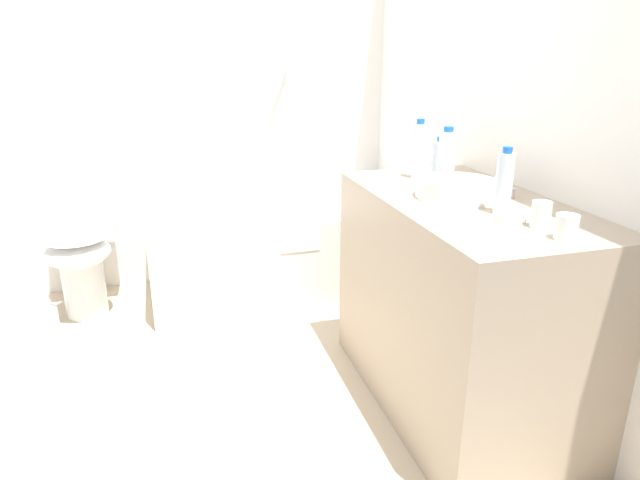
{
  "coord_description": "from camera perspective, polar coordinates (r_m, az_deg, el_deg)",
  "views": [
    {
      "loc": [
        0.07,
        -2.14,
        1.43
      ],
      "look_at": [
        0.73,
        0.15,
        0.6
      ],
      "focal_mm": 31.28,
      "sensor_mm": 36.0,
      "label": 1
    }
  ],
  "objects": [
    {
      "name": "ground_plane",
      "position": [
        2.57,
        -15.37,
        -15.26
      ],
      "size": [
        3.94,
        3.94,
        0.0
      ],
      "primitive_type": "plane",
      "color": "#C1AD8E"
    },
    {
      "name": "wall_back_tiled",
      "position": [
        3.51,
        -17.7,
        14.17
      ],
      "size": [
        3.34,
        0.1,
        2.34
      ],
      "primitive_type": "cube",
      "color": "white",
      "rests_on": "ground_plane"
    },
    {
      "name": "wall_right_mirror",
      "position": [
        2.6,
        18.52,
        12.62
      ],
      "size": [
        0.1,
        3.02,
        2.34
      ],
      "primitive_type": "cube",
      "color": "white",
      "rests_on": "ground_plane"
    },
    {
      "name": "bathtub",
      "position": [
        3.35,
        -4.67,
        -0.74
      ],
      "size": [
        1.44,
        0.71,
        1.34
      ],
      "color": "silver",
      "rests_on": "ground_plane"
    },
    {
      "name": "toilet",
      "position": [
        3.33,
        -23.35,
        -0.47
      ],
      "size": [
        0.38,
        0.5,
        0.74
      ],
      "rotation": [
        0.0,
        0.0,
        -1.6
      ],
      "color": "white",
      "rests_on": "ground_plane"
    },
    {
      "name": "vanity_counter",
      "position": [
        2.32,
        13.98,
        -6.55
      ],
      "size": [
        0.62,
        1.18,
        0.88
      ],
      "primitive_type": "cube",
      "color": "tan",
      "rests_on": "ground_plane"
    },
    {
      "name": "sink_basin",
      "position": [
        2.18,
        13.84,
        5.1
      ],
      "size": [
        0.31,
        0.31,
        0.07
      ],
      "primitive_type": "cylinder",
      "color": "white",
      "rests_on": "vanity_counter"
    },
    {
      "name": "sink_faucet",
      "position": [
        2.28,
        17.78,
        5.24
      ],
      "size": [
        0.14,
        0.15,
        0.07
      ],
      "color": "#B6B6BB",
      "rests_on": "vanity_counter"
    },
    {
      "name": "water_bottle_0",
      "position": [
        2.46,
        10.09,
        8.99
      ],
      "size": [
        0.06,
        0.06,
        0.26
      ],
      "color": "silver",
      "rests_on": "vanity_counter"
    },
    {
      "name": "water_bottle_1",
      "position": [
        2.48,
        12.15,
        8.07
      ],
      "size": [
        0.07,
        0.07,
        0.18
      ],
      "color": "silver",
      "rests_on": "vanity_counter"
    },
    {
      "name": "water_bottle_2",
      "position": [
        1.99,
        18.31,
        5.57
      ],
      "size": [
        0.06,
        0.06,
        0.23
      ],
      "color": "silver",
      "rests_on": "vanity_counter"
    },
    {
      "name": "water_bottle_3",
      "position": [
        2.36,
        12.82,
        8.21
      ],
      "size": [
        0.07,
        0.07,
        0.24
      ],
      "color": "silver",
      "rests_on": "vanity_counter"
    },
    {
      "name": "drinking_glass_0",
      "position": [
        1.89,
        21.67,
        2.43
      ],
      "size": [
        0.06,
        0.06,
        0.09
      ],
      "primitive_type": "cylinder",
      "color": "white",
      "rests_on": "vanity_counter"
    },
    {
      "name": "drinking_glass_1",
      "position": [
        2.61,
        10.46,
        8.03
      ],
      "size": [
        0.06,
        0.06,
        0.1
      ],
      "primitive_type": "cylinder",
      "color": "white",
      "rests_on": "vanity_counter"
    },
    {
      "name": "drinking_glass_2",
      "position": [
        1.8,
        23.9,
        1.2
      ],
      "size": [
        0.07,
        0.07,
        0.08
      ],
      "primitive_type": "cylinder",
      "color": "white",
      "rests_on": "vanity_counter"
    },
    {
      "name": "soap_dish",
      "position": [
        1.93,
        18.71,
        2.07
      ],
      "size": [
        0.09,
        0.06,
        0.02
      ],
      "primitive_type": "cube",
      "color": "white",
      "rests_on": "vanity_counter"
    },
    {
      "name": "toilet_paper_roll",
      "position": [
        3.37,
        -26.12,
        -7.02
      ],
      "size": [
        0.11,
        0.11,
        0.1
      ],
      "primitive_type": "cylinder",
      "color": "white",
      "rests_on": "ground_plane"
    }
  ]
}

